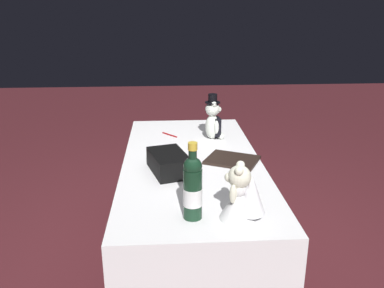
{
  "coord_description": "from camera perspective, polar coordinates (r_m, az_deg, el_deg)",
  "views": [
    {
      "loc": [
        -2.18,
        0.14,
        1.57
      ],
      "look_at": [
        0.0,
        0.0,
        0.82
      ],
      "focal_mm": 37.96,
      "sensor_mm": 36.0,
      "label": 1
    }
  ],
  "objects": [
    {
      "name": "ground_plane",
      "position": [
        2.69,
        0.0,
        -16.67
      ],
      "size": [
        12.0,
        12.0,
        0.0
      ],
      "primitive_type": "plane",
      "color": "#47191E"
    },
    {
      "name": "reception_table",
      "position": [
        2.49,
        0.0,
        -9.99
      ],
      "size": [
        1.71,
        0.79,
        0.72
      ],
      "primitive_type": "cube",
      "color": "white",
      "rests_on": "ground_plane"
    },
    {
      "name": "teddy_bear_groom",
      "position": [
        2.69,
        3.03,
        3.36
      ],
      "size": [
        0.14,
        0.13,
        0.3
      ],
      "color": "silver",
      "rests_on": "reception_table"
    },
    {
      "name": "teddy_bear_bride",
      "position": [
        1.7,
        7.1,
        -7.18
      ],
      "size": [
        0.16,
        0.2,
        0.25
      ],
      "color": "white",
      "rests_on": "reception_table"
    },
    {
      "name": "champagne_bottle",
      "position": [
        1.68,
        0.09,
        -6.06
      ],
      "size": [
        0.08,
        0.08,
        0.33
      ],
      "color": "#14311F",
      "rests_on": "reception_table"
    },
    {
      "name": "signing_pen",
      "position": [
        2.79,
        -3.23,
        1.32
      ],
      "size": [
        0.12,
        0.11,
        0.01
      ],
      "color": "maroon",
      "rests_on": "reception_table"
    },
    {
      "name": "gift_case_black",
      "position": [
        2.17,
        -3.28,
        -2.64
      ],
      "size": [
        0.32,
        0.25,
        0.11
      ],
      "color": "black",
      "rests_on": "reception_table"
    },
    {
      "name": "guestbook",
      "position": [
        2.34,
        5.66,
        -2.24
      ],
      "size": [
        0.33,
        0.35,
        0.02
      ],
      "primitive_type": "cube",
      "rotation": [
        0.0,
        0.0,
        -0.46
      ],
      "color": "black",
      "rests_on": "reception_table"
    }
  ]
}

